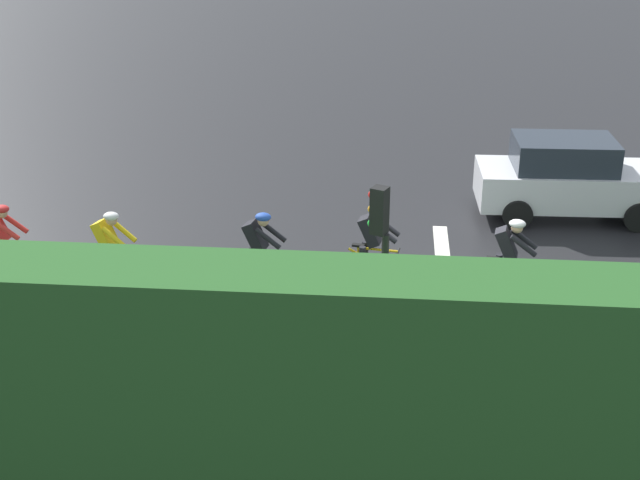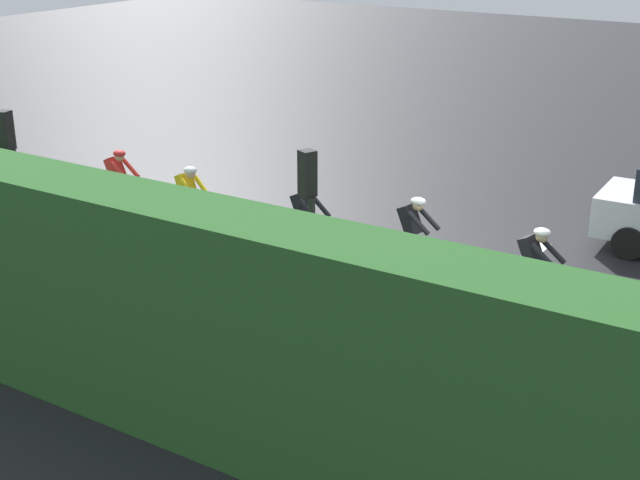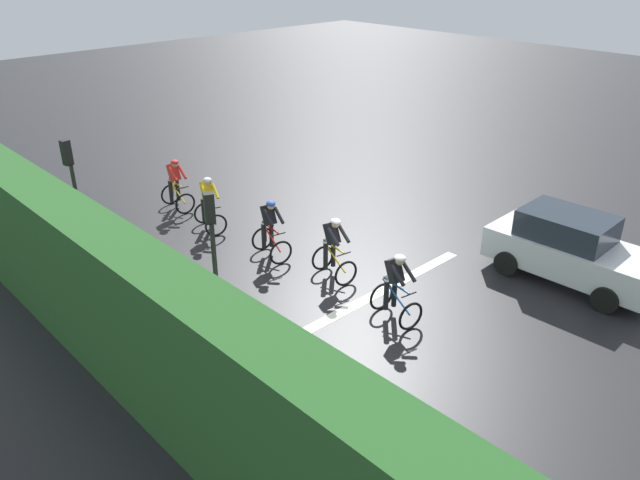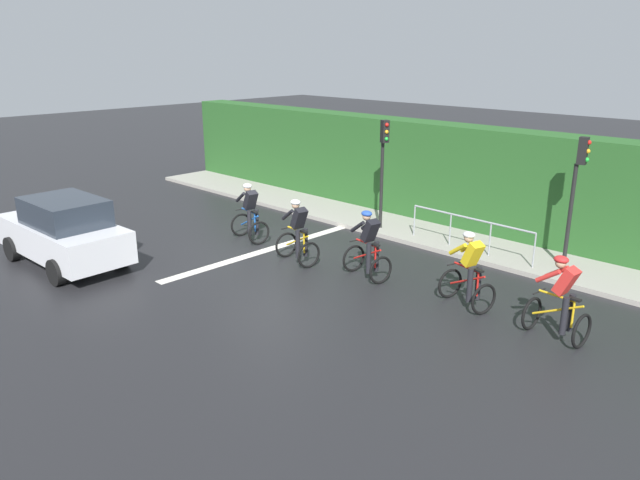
% 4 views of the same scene
% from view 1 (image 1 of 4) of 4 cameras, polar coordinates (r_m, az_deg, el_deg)
% --- Properties ---
extents(ground_plane, '(80.00, 80.00, 0.00)m').
position_cam_1_polar(ground_plane, '(15.75, 8.09, -3.93)').
color(ground_plane, black).
extents(sidewalk_kerb, '(2.80, 24.13, 0.12)m').
position_cam_1_polar(sidewalk_kerb, '(12.00, -0.83, -12.86)').
color(sidewalk_kerb, '#9E998E').
rests_on(sidewalk_kerb, ground).
extents(stone_wall_low, '(0.44, 24.13, 0.48)m').
position_cam_1_polar(stone_wall_low, '(11.18, -1.32, -14.81)').
color(stone_wall_low, gray).
rests_on(stone_wall_low, ground).
extents(hedge_wall, '(1.10, 24.13, 3.12)m').
position_cam_1_polar(hedge_wall, '(10.17, -1.58, -10.00)').
color(hedge_wall, '#265623').
rests_on(hedge_wall, ground).
extents(road_marking_stop_line, '(7.00, 0.30, 0.01)m').
position_cam_1_polar(road_marking_stop_line, '(15.75, 8.31, -3.92)').
color(road_marking_stop_line, silver).
rests_on(road_marking_stop_line, ground).
extents(cyclist_lead, '(0.78, 1.14, 1.66)m').
position_cam_1_polar(cyclist_lead, '(16.65, -20.04, -0.61)').
color(cyclist_lead, black).
rests_on(cyclist_lead, ground).
extents(cyclist_second, '(0.94, 1.22, 1.66)m').
position_cam_1_polar(cyclist_second, '(15.78, -13.53, -1.11)').
color(cyclist_second, black).
rests_on(cyclist_second, ground).
extents(cyclist_mid, '(0.87, 1.19, 1.66)m').
position_cam_1_polar(cyclist_mid, '(15.34, -3.99, -1.20)').
color(cyclist_mid, black).
rests_on(cyclist_mid, ground).
extents(cyclist_fourth, '(0.84, 1.17, 1.66)m').
position_cam_1_polar(cyclist_fourth, '(15.56, 3.48, -0.83)').
color(cyclist_fourth, black).
rests_on(cyclist_fourth, ground).
extents(cyclist_trailing, '(0.85, 1.18, 1.66)m').
position_cam_1_polar(cyclist_trailing, '(15.37, 12.21, -1.66)').
color(cyclist_trailing, black).
rests_on(cyclist_trailing, ground).
extents(car_white, '(1.97, 4.14, 1.76)m').
position_cam_1_polar(car_white, '(19.82, 16.04, 3.92)').
color(car_white, silver).
rests_on(car_white, ground).
extents(traffic_light_near_crossing, '(0.26, 0.30, 3.34)m').
position_cam_1_polar(traffic_light_near_crossing, '(11.64, 3.99, -1.76)').
color(traffic_light_near_crossing, black).
rests_on(traffic_light_near_crossing, ground).
extents(pedestrian_railing_kerbside, '(0.21, 3.75, 1.03)m').
position_cam_1_polar(pedestrian_railing_kerbside, '(12.69, -9.92, -7.10)').
color(pedestrian_railing_kerbside, '#999EA3').
rests_on(pedestrian_railing_kerbside, ground).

